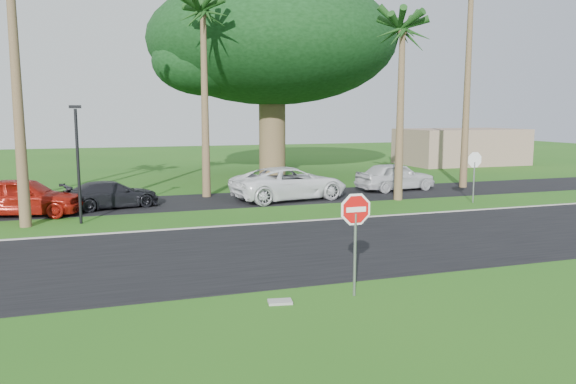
% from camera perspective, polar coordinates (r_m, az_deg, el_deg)
% --- Properties ---
extents(ground, '(120.00, 120.00, 0.00)m').
position_cam_1_polar(ground, '(16.25, 0.60, -7.47)').
color(ground, '#215816').
rests_on(ground, ground).
extents(road, '(120.00, 8.00, 0.02)m').
position_cam_1_polar(road, '(18.09, -1.47, -5.83)').
color(road, black).
rests_on(road, ground).
extents(parking_strip, '(120.00, 5.00, 0.02)m').
position_cam_1_polar(parking_strip, '(28.11, -7.72, -0.91)').
color(parking_strip, black).
rests_on(parking_strip, ground).
extents(curb, '(120.00, 0.12, 0.06)m').
position_cam_1_polar(curb, '(21.90, -4.57, -3.35)').
color(curb, gray).
rests_on(curb, ground).
extents(stop_sign_near, '(1.05, 0.07, 2.62)m').
position_cam_1_polar(stop_sign_near, '(13.32, 6.86, -3.14)').
color(stop_sign_near, gray).
rests_on(stop_sign_near, ground).
extents(stop_sign_far, '(1.05, 0.07, 2.62)m').
position_cam_1_polar(stop_sign_far, '(28.62, 18.42, 2.47)').
color(stop_sign_far, gray).
rests_on(stop_sign_far, ground).
extents(palm_center, '(5.00, 5.00, 10.50)m').
position_cam_1_polar(palm_center, '(29.65, -8.63, 17.31)').
color(palm_center, brown).
rests_on(palm_center, ground).
extents(palm_right_near, '(5.00, 5.00, 9.50)m').
position_cam_1_polar(palm_right_near, '(28.79, 11.55, 15.56)').
color(palm_right_near, brown).
rests_on(palm_right_near, ground).
extents(canopy_tree, '(16.50, 16.50, 13.12)m').
position_cam_1_polar(canopy_tree, '(38.72, -1.65, 14.86)').
color(canopy_tree, brown).
rests_on(canopy_tree, ground).
extents(streetlight_right, '(0.45, 0.25, 4.64)m').
position_cam_1_polar(streetlight_right, '(23.38, -20.58, 3.38)').
color(streetlight_right, black).
rests_on(streetlight_right, ground).
extents(building_far, '(10.00, 6.00, 3.00)m').
position_cam_1_polar(building_far, '(50.20, 17.13, 4.43)').
color(building_far, gray).
rests_on(building_far, ground).
extents(car_red, '(5.13, 3.01, 1.64)m').
position_cam_1_polar(car_red, '(26.22, -25.29, -0.46)').
color(car_red, '#99160C').
rests_on(car_red, ground).
extents(car_dark, '(4.58, 2.77, 1.24)m').
position_cam_1_polar(car_dark, '(26.94, -17.47, -0.28)').
color(car_dark, black).
rests_on(car_dark, ground).
extents(car_minivan, '(6.32, 3.73, 1.65)m').
position_cam_1_polar(car_minivan, '(28.19, 0.18, 0.86)').
color(car_minivan, white).
rests_on(car_minivan, ground).
extents(car_pickup, '(4.82, 2.44, 1.57)m').
position_cam_1_polar(car_pickup, '(32.16, 10.85, 1.54)').
color(car_pickup, silver).
rests_on(car_pickup, ground).
extents(utility_slab, '(0.60, 0.44, 0.06)m').
position_cam_1_polar(utility_slab, '(13.16, -0.81, -11.09)').
color(utility_slab, gray).
rests_on(utility_slab, ground).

